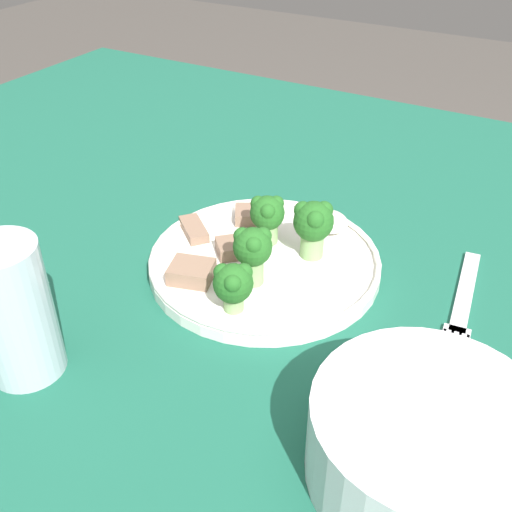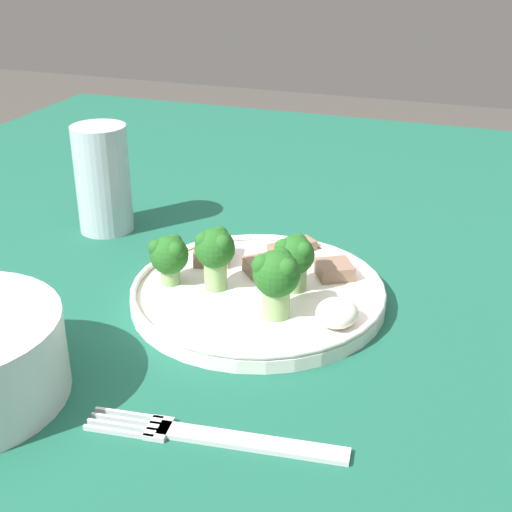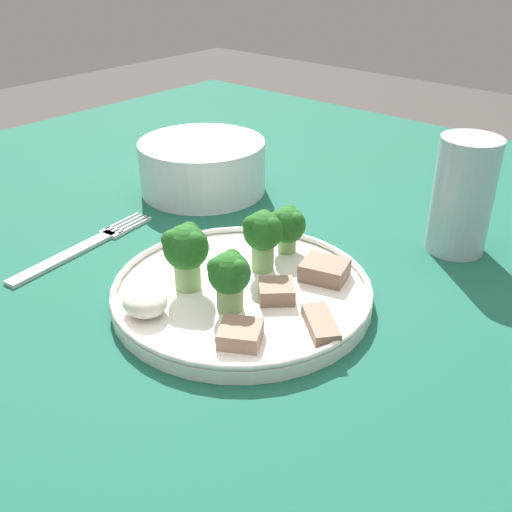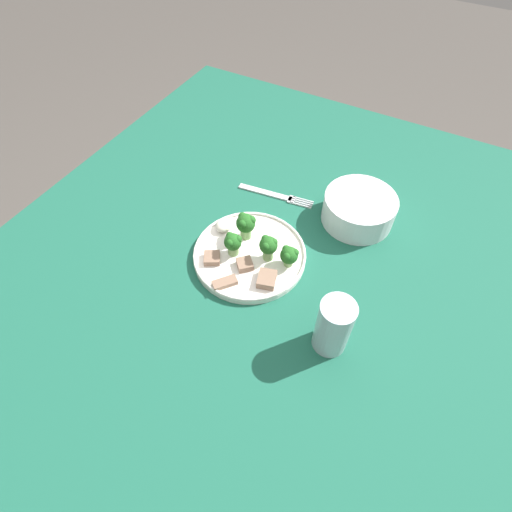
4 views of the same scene
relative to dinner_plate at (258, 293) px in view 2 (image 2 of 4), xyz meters
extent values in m
cube|color=#195642|center=(0.02, 0.05, -0.02)|extent=(1.35, 1.16, 0.03)
cylinder|color=brown|center=(0.63, 0.57, -0.39)|extent=(0.06, 0.06, 0.71)
cylinder|color=white|center=(0.00, 0.00, 0.00)|extent=(0.24, 0.24, 0.01)
torus|color=white|center=(0.00, 0.00, 0.01)|extent=(0.24, 0.24, 0.01)
cube|color=silver|center=(-0.19, -0.06, -0.01)|extent=(0.03, 0.13, 0.00)
cube|color=silver|center=(-0.20, 0.00, -0.01)|extent=(0.03, 0.02, 0.00)
cube|color=silver|center=(-0.19, 0.03, -0.01)|extent=(0.01, 0.05, 0.00)
cube|color=silver|center=(-0.20, 0.03, -0.01)|extent=(0.01, 0.05, 0.00)
cube|color=silver|center=(-0.20, 0.03, -0.01)|extent=(0.01, 0.05, 0.00)
cube|color=silver|center=(-0.21, 0.03, -0.01)|extent=(0.01, 0.05, 0.00)
cylinder|color=#B2C1CC|center=(0.10, 0.22, 0.05)|extent=(0.06, 0.06, 0.12)
cylinder|color=silver|center=(0.10, 0.22, 0.03)|extent=(0.05, 0.05, 0.07)
cylinder|color=#7FA866|center=(-0.04, -0.03, 0.02)|extent=(0.02, 0.02, 0.03)
sphere|color=#215B1E|center=(-0.04, -0.03, 0.04)|extent=(0.04, 0.04, 0.04)
sphere|color=#215B1E|center=(-0.03, -0.03, 0.05)|extent=(0.02, 0.02, 0.02)
sphere|color=#215B1E|center=(-0.04, -0.02, 0.05)|extent=(0.02, 0.02, 0.02)
sphere|color=#215B1E|center=(-0.04, -0.04, 0.05)|extent=(0.02, 0.02, 0.02)
cylinder|color=#7FA866|center=(0.01, -0.03, 0.01)|extent=(0.02, 0.02, 0.02)
sphere|color=#215B1E|center=(0.01, -0.03, 0.04)|extent=(0.04, 0.04, 0.04)
sphere|color=#215B1E|center=(0.03, -0.03, 0.05)|extent=(0.02, 0.02, 0.02)
sphere|color=#215B1E|center=(0.01, -0.02, 0.05)|extent=(0.02, 0.02, 0.02)
sphere|color=#215B1E|center=(0.01, -0.04, 0.05)|extent=(0.02, 0.02, 0.02)
cylinder|color=#7FA866|center=(-0.01, 0.08, 0.01)|extent=(0.02, 0.02, 0.02)
sphere|color=#215B1E|center=(-0.01, 0.08, 0.03)|extent=(0.04, 0.04, 0.04)
sphere|color=#215B1E|center=(0.00, 0.08, 0.04)|extent=(0.02, 0.02, 0.02)
sphere|color=#215B1E|center=(-0.02, 0.09, 0.04)|extent=(0.02, 0.02, 0.02)
sphere|color=#215B1E|center=(-0.02, 0.07, 0.04)|extent=(0.02, 0.02, 0.02)
cylinder|color=#7FA866|center=(-0.01, 0.04, 0.02)|extent=(0.02, 0.02, 0.03)
sphere|color=#215B1E|center=(-0.01, 0.04, 0.04)|extent=(0.04, 0.04, 0.04)
sphere|color=#215B1E|center=(0.00, 0.04, 0.05)|extent=(0.02, 0.02, 0.02)
sphere|color=#215B1E|center=(-0.01, 0.05, 0.05)|extent=(0.02, 0.02, 0.02)
sphere|color=#215B1E|center=(-0.01, 0.03, 0.05)|extent=(0.02, 0.02, 0.02)
cube|color=#846651|center=(0.03, 0.01, 0.01)|extent=(0.04, 0.04, 0.01)
cube|color=#846651|center=(0.05, -0.06, 0.01)|extent=(0.04, 0.04, 0.01)
cube|color=#846651|center=(0.05, 0.06, 0.01)|extent=(0.05, 0.05, 0.02)
cube|color=#846651|center=(0.09, -0.01, 0.01)|extent=(0.05, 0.05, 0.01)
ellipsoid|color=silver|center=(-0.03, -0.08, 0.01)|extent=(0.04, 0.04, 0.02)
camera|label=1|loc=(-0.24, 0.44, 0.35)|focal=42.00mm
camera|label=2|loc=(-0.55, -0.19, 0.32)|focal=50.00mm
camera|label=3|loc=(0.31, -0.34, 0.29)|focal=42.00mm
camera|label=4|loc=(0.45, 0.26, 0.66)|focal=28.00mm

